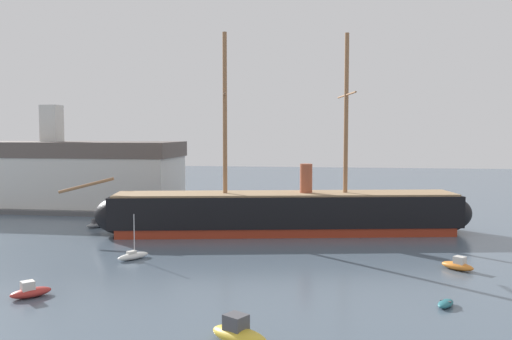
{
  "coord_description": "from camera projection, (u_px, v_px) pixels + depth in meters",
  "views": [
    {
      "loc": [
        8.56,
        -18.07,
        14.32
      ],
      "look_at": [
        -0.06,
        40.12,
        10.11
      ],
      "focal_mm": 37.22,
      "sensor_mm": 36.0,
      "label": 1
    }
  ],
  "objects": [
    {
      "name": "motorboat_mid_left",
      "position": [
        30.0,
        291.0,
        45.99
      ],
      "size": [
        3.41,
        3.53,
        1.46
      ],
      "color": "#B22D28",
      "rests_on": "ground"
    },
    {
      "name": "motorboat_far_left",
      "position": [
        97.0,
        224.0,
        79.62
      ],
      "size": [
        3.04,
        3.23,
        1.32
      ],
      "color": "gray",
      "rests_on": "ground"
    },
    {
      "name": "dinghy_mid_right",
      "position": [
        446.0,
        304.0,
        43.47
      ],
      "size": [
        2.05,
        2.52,
        0.55
      ],
      "color": "#236670",
      "rests_on": "ground"
    },
    {
      "name": "dinghy_distant_centre",
      "position": [
        293.0,
        221.0,
        83.51
      ],
      "size": [
        2.61,
        2.64,
        0.61
      ],
      "color": "gold",
      "rests_on": "ground"
    },
    {
      "name": "sailboat_alongside_bow",
      "position": [
        133.0,
        256.0,
        59.67
      ],
      "size": [
        3.22,
        3.91,
        5.13
      ],
      "color": "silver",
      "rests_on": "ground"
    },
    {
      "name": "motorboat_alongside_stern",
      "position": [
        458.0,
        265.0,
        55.13
      ],
      "size": [
        3.57,
        3.33,
        1.45
      ],
      "color": "orange",
      "rests_on": "ground"
    },
    {
      "name": "tall_ship",
      "position": [
        285.0,
        212.0,
        74.83
      ],
      "size": [
        57.87,
        16.31,
        28.05
      ],
      "color": "maroon",
      "rests_on": "ground"
    },
    {
      "name": "motorboat_near_centre",
      "position": [
        239.0,
        334.0,
        35.85
      ],
      "size": [
        5.0,
        4.13,
        1.97
      ],
      "color": "gold",
      "rests_on": "ground"
    },
    {
      "name": "dockside_warehouse_left",
      "position": [
        75.0,
        175.0,
        99.13
      ],
      "size": [
        41.97,
        17.63,
        19.36
      ],
      "color": "#565659",
      "rests_on": "ground"
    }
  ]
}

